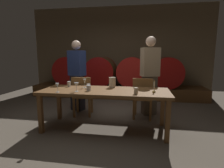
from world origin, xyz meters
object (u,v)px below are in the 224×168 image
object	(u,v)px
guest_left	(77,75)
wine_barrel_far_right	(166,72)
chair_left	(82,94)
dining_table	(105,94)
chair_right	(143,96)
pitcher	(112,82)
wine_glass_right	(85,81)
cup_far_left	(69,84)
cup_far_right	(136,91)
cup_center_right	(89,88)
cup_center_left	(88,86)
candle_center	(154,89)
wine_barrel_center_left	(101,71)
wine_barrel_center_right	(132,72)
guest_right	(150,75)
wine_glass_left	(57,86)
wine_glass_center	(76,85)
wine_barrel_far_left	(71,71)

from	to	relation	value
guest_left	wine_barrel_far_right	bearing A→B (deg)	-123.80
chair_left	guest_left	bearing A→B (deg)	-64.89
dining_table	chair_right	world-z (taller)	chair_right
guest_left	pitcher	world-z (taller)	guest_left
wine_glass_right	cup_far_left	bearing A→B (deg)	171.35
cup_far_right	cup_center_right	bearing A→B (deg)	171.27
guest_left	cup_center_left	xyz separation A→B (m)	(0.56, -0.93, -0.09)
candle_center	cup_far_left	size ratio (longest dim) A/B	2.01
chair_right	cup_center_left	xyz separation A→B (m)	(-1.01, -0.54, 0.28)
guest_left	cup_center_right	distance (m)	1.31
wine_barrel_center_left	dining_table	distance (m)	2.69
wine_glass_right	cup_center_left	xyz separation A→B (m)	(0.09, -0.06, -0.08)
guest_left	wine_glass_right	size ratio (longest dim) A/B	10.02
wine_barrel_center_right	cup_center_right	distance (m)	2.79
chair_left	cup_far_left	xyz separation A→B (m)	(-0.12, -0.40, 0.29)
wine_glass_right	cup_center_left	world-z (taller)	wine_glass_right
chair_right	guest_right	world-z (taller)	guest_right
dining_table	wine_glass_left	size ratio (longest dim) A/B	14.70
guest_left	cup_center_left	distance (m)	1.09
wine_glass_center	wine_glass_right	xyz separation A→B (m)	(0.02, 0.37, 0.01)
wine_barrel_center_left	wine_barrel_center_right	xyz separation A→B (m)	(1.01, 0.00, 0.00)
chair_left	chair_right	distance (m)	1.31
guest_left	wine_glass_center	size ratio (longest dim) A/B	10.99
cup_far_right	cup_center_left	bearing A→B (deg)	158.79
wine_barrel_center_left	chair_left	bearing A→B (deg)	-89.39
wine_barrel_far_left	wine_glass_right	distance (m)	2.76
wine_barrel_center_right	chair_right	bearing A→B (deg)	-80.60
wine_barrel_center_right	dining_table	size ratio (longest dim) A/B	0.41
chair_right	wine_barrel_center_right	bearing A→B (deg)	-76.53
chair_left	candle_center	distance (m)	1.67
wine_barrel_center_right	cup_far_left	distance (m)	2.64
candle_center	guest_right	bearing A→B (deg)	91.52
guest_right	cup_far_right	world-z (taller)	guest_right
wine_barrel_far_right	pitcher	xyz separation A→B (m)	(-1.30, -2.32, 0.01)
guest_left	cup_center_right	xyz separation A→B (m)	(0.63, -1.15, -0.09)
guest_left	candle_center	xyz separation A→B (m)	(1.74, -1.11, -0.08)
wine_barrel_center_left	guest_right	distance (m)	2.19
guest_right	wine_glass_left	distance (m)	2.04
candle_center	pitcher	bearing A→B (deg)	154.02
wine_glass_left	wine_glass_right	size ratio (longest dim) A/B	0.92
chair_right	pitcher	bearing A→B (deg)	35.75
guest_left	candle_center	world-z (taller)	guest_left
wine_barrel_far_right	cup_center_left	bearing A→B (deg)	-124.46
guest_left	wine_glass_left	world-z (taller)	guest_left
cup_far_left	wine_barrel_far_left	bearing A→B (deg)	111.57
chair_right	cup_far_right	distance (m)	0.94
dining_table	wine_glass_left	distance (m)	0.82
wine_glass_center	cup_far_left	world-z (taller)	wine_glass_center
guest_left	cup_center_right	size ratio (longest dim) A/B	17.29
dining_table	guest_right	xyz separation A→B (m)	(0.82, 0.99, 0.24)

